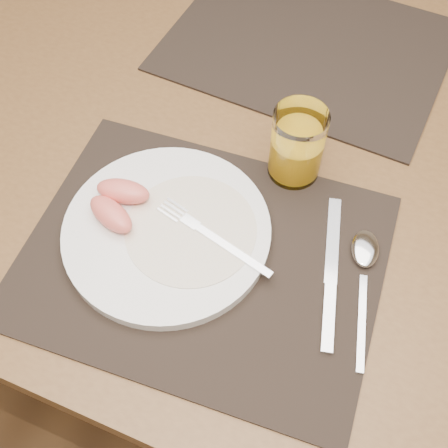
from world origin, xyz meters
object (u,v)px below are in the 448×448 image
plate (167,231)px  juice_glass (297,147)px  table (276,178)px  placemat_near (203,258)px  spoon (365,259)px  fork (205,232)px  placemat_far (307,45)px  knife (330,283)px

plate → juice_glass: bearing=54.6°
table → placemat_near: 0.24m
table → plate: plate is taller
table → spoon: bearing=-41.7°
fork → juice_glass: (0.07, 0.15, 0.03)m
spoon → placemat_far: bearing=117.9°
placemat_near → fork: fork is taller
plate → juice_glass: 0.21m
placemat_far → table: bearing=-82.3°
juice_glass → fork: bearing=-114.1°
spoon → juice_glass: size_ratio=1.75×
plate → juice_glass: (0.12, 0.16, 0.04)m
placemat_far → plate: plate is taller
table → plate: size_ratio=5.19×
knife → fork: bearing=179.9°
placemat_near → placemat_far: 0.44m
table → placemat_far: bearing=97.7°
table → placemat_near: (-0.03, -0.22, 0.09)m
placemat_near → table: bearing=83.0°
fork → placemat_near: bearing=-73.6°
fork → knife: size_ratio=0.80×
knife → spoon: 0.06m
placemat_near → juice_glass: (0.06, 0.18, 0.05)m
placemat_near → fork: bearing=106.4°
placemat_near → placemat_far: same height
fork → knife: fork is taller
fork → juice_glass: 0.17m
fork → placemat_far: bearing=89.3°
spoon → fork: bearing=-166.5°
placemat_near → knife: bearing=8.8°
knife → spoon: bearing=58.3°
spoon → table: bearing=138.3°
plate → spoon: 0.26m
plate → knife: (0.22, 0.01, -0.01)m
fork → knife: 0.17m
placemat_near → fork: size_ratio=2.60×
placemat_near → knife: (0.16, 0.03, 0.00)m
placemat_near → juice_glass: 0.20m
plate → fork: fork is taller
fork → spoon: fork is taller
placemat_far → juice_glass: juice_glass is taller
plate → placemat_near: bearing=-13.3°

